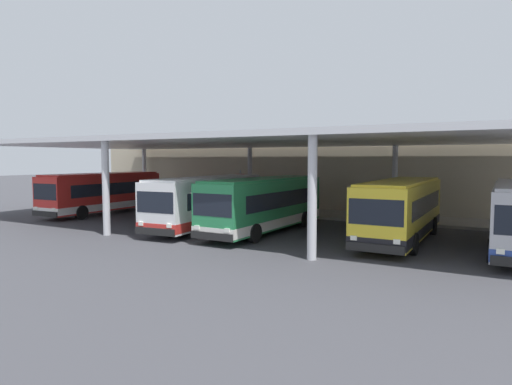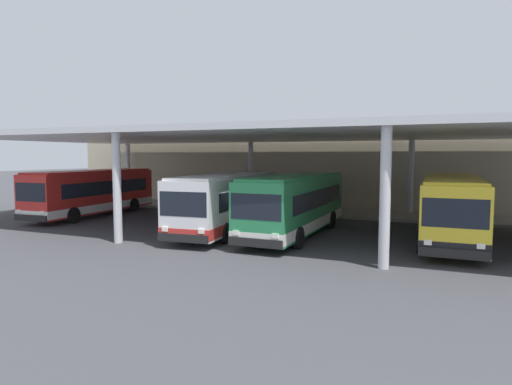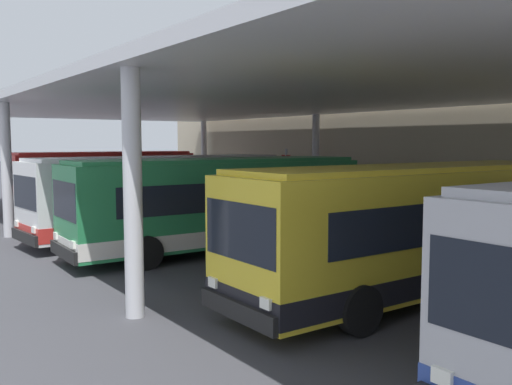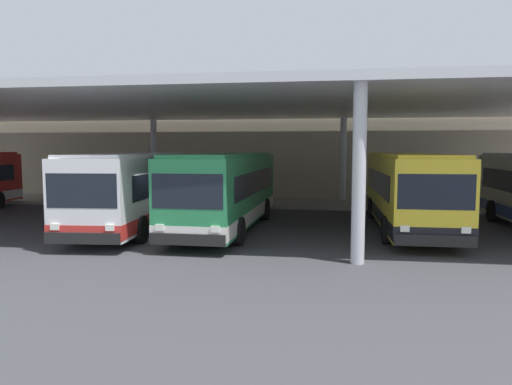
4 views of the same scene
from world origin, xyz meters
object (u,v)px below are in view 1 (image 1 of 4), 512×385
object	(u,v)px
bus_nearest_bay	(104,192)
bus_middle_bay	(265,204)
bus_second_bay	(208,201)
trash_bin	(191,200)
banner_sign	(240,187)
bench_waiting	(230,201)
bus_far_bay	(401,209)

from	to	relation	value
bus_nearest_bay	bus_middle_bay	world-z (taller)	same
bus_second_bay	trash_bin	world-z (taller)	bus_second_bay
banner_sign	bench_waiting	bearing A→B (deg)	151.23
trash_bin	banner_sign	bearing A→B (deg)	-4.95
bus_middle_bay	bus_far_bay	size ratio (longest dim) A/B	1.00
bench_waiting	banner_sign	distance (m)	2.25
bus_nearest_bay	bench_waiting	world-z (taller)	bus_nearest_bay
bench_waiting	bus_nearest_bay	bearing A→B (deg)	-133.09
bus_far_bay	banner_sign	xyz separation A→B (m)	(-14.15, 7.16, 0.32)
bus_far_bay	bench_waiting	bearing A→B (deg)	152.97
bus_nearest_bay	trash_bin	xyz separation A→B (m)	(3.15, 7.04, -0.98)
bench_waiting	trash_bin	bearing A→B (deg)	-173.90
bus_second_bay	bench_waiting	size ratio (longest dim) A/B	5.93
bus_nearest_bay	bus_second_bay	bearing A→B (deg)	-9.50
bus_nearest_bay	banner_sign	xyz separation A→B (m)	(8.56, 6.57, 0.32)
trash_bin	banner_sign	world-z (taller)	banner_sign
bus_middle_bay	trash_bin	xyz separation A→B (m)	(-12.07, 8.62, -0.98)
bus_far_bay	trash_bin	world-z (taller)	bus_far_bay
bus_second_bay	banner_sign	world-z (taller)	banner_sign
bus_middle_bay	trash_bin	size ratio (longest dim) A/B	10.79
trash_bin	bus_middle_bay	bearing A→B (deg)	-35.55
bus_middle_bay	bench_waiting	world-z (taller)	bus_middle_bay
bus_second_bay	trash_bin	bearing A→B (deg)	132.68
bus_second_bay	trash_bin	size ratio (longest dim) A/B	10.90
bus_nearest_bay	bus_far_bay	world-z (taller)	same
bus_far_bay	banner_sign	size ratio (longest dim) A/B	3.29
bus_nearest_bay	bus_second_bay	size ratio (longest dim) A/B	0.99
banner_sign	trash_bin	bearing A→B (deg)	175.05
bus_nearest_bay	bench_waiting	xyz separation A→B (m)	(6.97, 7.45, -0.99)
bus_nearest_bay	trash_bin	bearing A→B (deg)	65.91
bus_second_bay	bus_middle_bay	bearing A→B (deg)	4.85
bench_waiting	bus_second_bay	bearing A→B (deg)	-64.65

